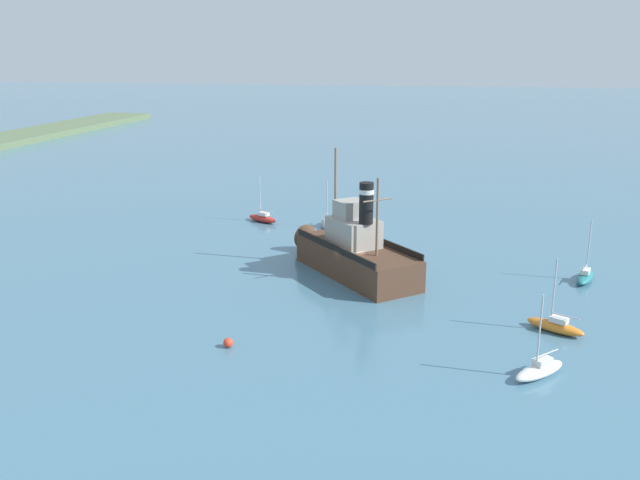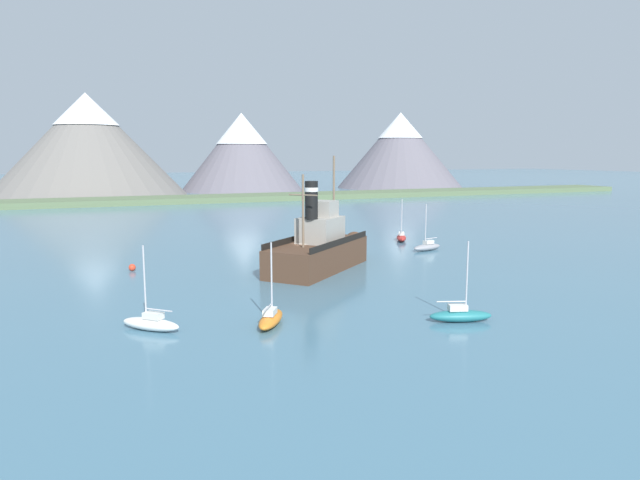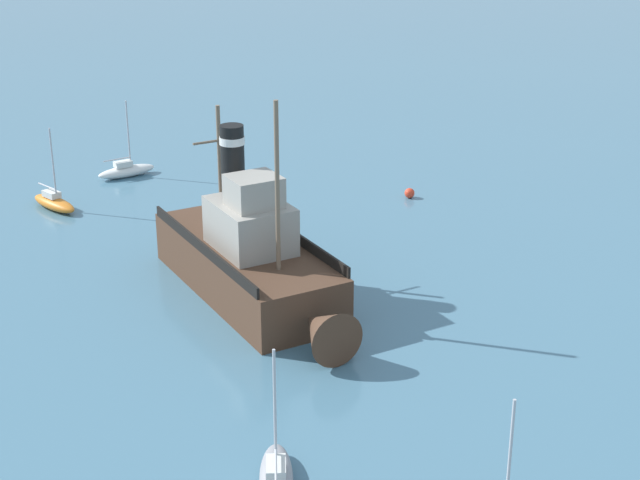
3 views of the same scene
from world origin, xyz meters
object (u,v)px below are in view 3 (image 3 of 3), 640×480
(old_tugboat, at_px, (252,260))
(mooring_buoy, at_px, (410,193))
(sailboat_white, at_px, (126,170))
(sailboat_grey, at_px, (276,476))
(sailboat_orange, at_px, (54,202))

(old_tugboat, xyz_separation_m, mooring_buoy, (-15.53, 5.29, -1.53))
(old_tugboat, xyz_separation_m, sailboat_white, (-15.80, -12.92, -1.40))
(sailboat_grey, relative_size, mooring_buoy, 8.12)
(sailboat_white, height_order, mooring_buoy, sailboat_white)
(sailboat_white, bearing_deg, sailboat_orange, -14.21)
(sailboat_grey, xyz_separation_m, mooring_buoy, (-29.60, 0.49, -0.12))
(old_tugboat, distance_m, sailboat_grey, 14.93)
(sailboat_grey, height_order, sailboat_orange, same)
(sailboat_white, xyz_separation_m, sailboat_orange, (6.64, -1.68, 0.00))
(old_tugboat, xyz_separation_m, sailboat_grey, (14.07, 4.81, -1.40))
(old_tugboat, relative_size, sailboat_grey, 2.65)
(sailboat_grey, distance_m, sailboat_orange, 30.27)
(sailboat_white, relative_size, sailboat_grey, 1.00)
(sailboat_grey, relative_size, sailboat_orange, 1.00)
(sailboat_orange, bearing_deg, sailboat_white, 165.79)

